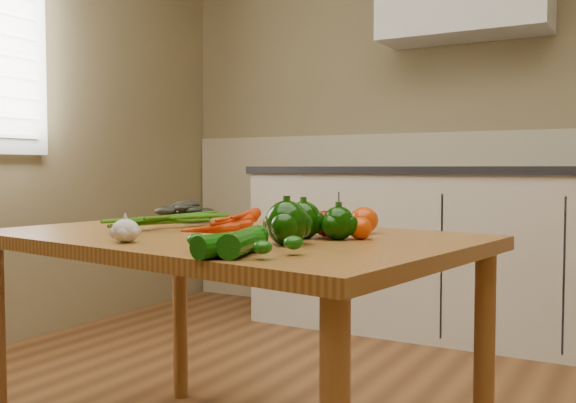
% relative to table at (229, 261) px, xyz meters
% --- Properties ---
extents(room, '(4.04, 5.04, 2.64)m').
position_rel_table_xyz_m(room, '(0.22, -0.09, 0.62)').
color(room, brown).
rests_on(room, ground).
extents(counter_run, '(2.84, 0.64, 1.14)m').
position_rel_table_xyz_m(counter_run, '(0.43, 1.92, -0.17)').
color(counter_run, beige).
rests_on(counter_run, ground).
extents(table, '(1.43, 1.03, 0.71)m').
position_rel_table_xyz_m(table, '(0.00, 0.00, 0.00)').
color(table, '#A0682E').
rests_on(table, ground).
extents(carrot_bunch, '(0.27, 0.22, 0.07)m').
position_rel_table_xyz_m(carrot_bunch, '(-0.07, 0.00, 0.11)').
color(carrot_bunch, '#C63004').
rests_on(carrot_bunch, table).
extents(leafy_greens, '(0.19, 0.17, 0.09)m').
position_rel_table_xyz_m(leafy_greens, '(-0.35, 0.26, 0.13)').
color(leafy_greens, black).
rests_on(leafy_greens, table).
extents(garlic_bulb, '(0.07, 0.07, 0.06)m').
position_rel_table_xyz_m(garlic_bulb, '(-0.09, -0.31, 0.11)').
color(garlic_bulb, beige).
rests_on(garlic_bulb, table).
extents(pepper_a, '(0.10, 0.10, 0.10)m').
position_rel_table_xyz_m(pepper_a, '(0.24, -0.01, 0.13)').
color(pepper_a, black).
rests_on(pepper_a, table).
extents(pepper_b, '(0.08, 0.08, 0.08)m').
position_rel_table_xyz_m(pepper_b, '(0.34, 0.01, 0.12)').
color(pepper_b, black).
rests_on(pepper_b, table).
extents(pepper_c, '(0.10, 0.10, 0.10)m').
position_rel_table_xyz_m(pepper_c, '(0.27, -0.15, 0.13)').
color(pepper_c, black).
rests_on(pepper_c, table).
extents(tomato_a, '(0.07, 0.07, 0.07)m').
position_rel_table_xyz_m(tomato_a, '(0.26, 0.08, 0.11)').
color(tomato_a, '#980207').
rests_on(tomato_a, table).
extents(tomato_b, '(0.08, 0.08, 0.07)m').
position_rel_table_xyz_m(tomato_b, '(0.33, 0.19, 0.12)').
color(tomato_b, '#C73B04').
rests_on(tomato_b, table).
extents(tomato_c, '(0.06, 0.06, 0.06)m').
position_rel_table_xyz_m(tomato_c, '(0.38, 0.04, 0.11)').
color(tomato_c, '#C73B04').
rests_on(tomato_c, table).
extents(zucchini_a, '(0.11, 0.22, 0.05)m').
position_rel_table_xyz_m(zucchini_a, '(0.28, -0.34, 0.11)').
color(zucchini_a, '#0B4507').
rests_on(zucchini_a, table).
extents(zucchini_b, '(0.08, 0.19, 0.05)m').
position_rel_table_xyz_m(zucchini_b, '(0.27, -0.38, 0.10)').
color(zucchini_b, '#0B4507').
rests_on(zucchini_b, table).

